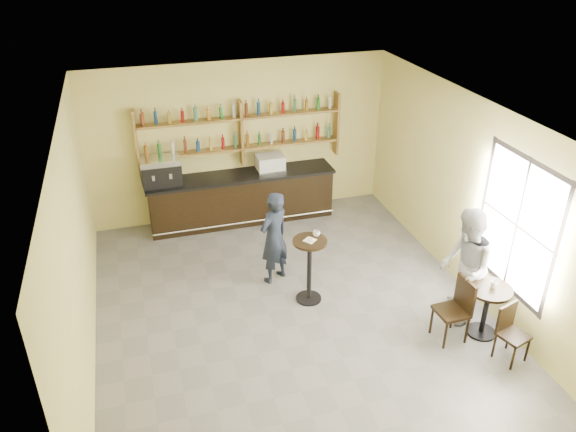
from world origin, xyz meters
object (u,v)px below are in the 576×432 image
object	(u,v)px
pedestal_table	(309,270)
chair_south	(514,335)
cafe_table	(485,311)
chair_west	(451,311)
man_main	(274,238)
patron_second	(465,267)
bar_counter	(241,198)
espresso_machine	(161,171)
pastry_case	(270,163)

from	to	relation	value
pedestal_table	chair_south	size ratio (longest dim) A/B	1.31
cafe_table	chair_west	bearing A→B (deg)	174.81
man_main	patron_second	distance (m)	3.07
bar_counter	pedestal_table	bearing A→B (deg)	-81.28
pedestal_table	espresso_machine	bearing A→B (deg)	123.74
pastry_case	chair_south	world-z (taller)	pastry_case
pastry_case	chair_west	size ratio (longest dim) A/B	0.56
espresso_machine	cafe_table	world-z (taller)	espresso_machine
espresso_machine	pastry_case	size ratio (longest dim) A/B	1.32
cafe_table	patron_second	size ratio (longest dim) A/B	0.44
espresso_machine	pastry_case	bearing A→B (deg)	-2.79
pedestal_table	man_main	world-z (taller)	man_main
espresso_machine	patron_second	size ratio (longest dim) A/B	0.40
espresso_machine	cafe_table	bearing A→B (deg)	-49.81
espresso_machine	man_main	world-z (taller)	man_main
pedestal_table	cafe_table	bearing A→B (deg)	-34.76
bar_counter	patron_second	distance (m)	4.84
cafe_table	chair_south	distance (m)	0.60
bar_counter	chair_west	distance (m)	4.97
chair_west	patron_second	xyz separation A→B (m)	(0.40, 0.39, 0.44)
pastry_case	chair_south	size ratio (longest dim) A/B	0.65
bar_counter	chair_south	distance (m)	5.82
espresso_machine	chair_south	size ratio (longest dim) A/B	0.86
pedestal_table	cafe_table	xyz separation A→B (m)	(2.23, -1.55, -0.15)
pedestal_table	patron_second	size ratio (longest dim) A/B	0.60
pedestal_table	patron_second	xyz separation A→B (m)	(2.08, -1.11, 0.37)
bar_counter	patron_second	bearing A→B (deg)	-58.19
pedestal_table	chair_west	xyz separation A→B (m)	(1.68, -1.50, -0.06)
pastry_case	man_main	distance (m)	2.35
pedestal_table	pastry_case	bearing A→B (deg)	86.99
chair_west	patron_second	size ratio (longest dim) A/B	0.53
cafe_table	patron_second	xyz separation A→B (m)	(-0.15, 0.44, 0.52)
bar_counter	pastry_case	size ratio (longest dim) A/B	6.76
chair_west	patron_second	world-z (taller)	patron_second
chair_west	chair_south	distance (m)	0.89
patron_second	espresso_machine	bearing A→B (deg)	-111.09
espresso_machine	chair_south	xyz separation A→B (m)	(4.28, -5.14, -0.86)
patron_second	pastry_case	bearing A→B (deg)	-130.79
espresso_machine	patron_second	xyz separation A→B (m)	(4.08, -4.09, -0.35)
espresso_machine	chair_west	size ratio (longest dim) A/B	0.74
bar_counter	chair_west	world-z (taller)	bar_counter
cafe_table	chair_west	xyz separation A→B (m)	(-0.55, 0.05, 0.08)
bar_counter	espresso_machine	world-z (taller)	espresso_machine
chair_south	pedestal_table	bearing A→B (deg)	119.67
espresso_machine	pedestal_table	xyz separation A→B (m)	(2.00, -2.99, -0.73)
espresso_machine	cafe_table	xyz separation A→B (m)	(4.23, -4.54, -0.87)
bar_counter	chair_south	world-z (taller)	bar_counter
pastry_case	chair_west	xyz separation A→B (m)	(1.53, -4.49, -0.69)
cafe_table	man_main	bearing A→B (deg)	139.01
pedestal_table	bar_counter	bearing A→B (deg)	98.72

